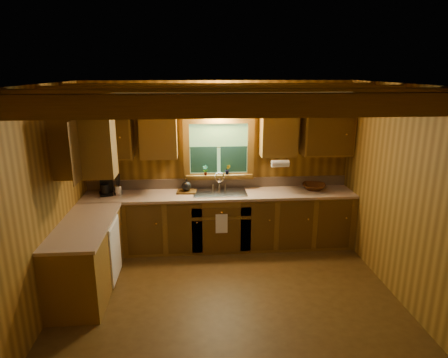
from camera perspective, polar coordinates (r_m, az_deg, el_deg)
room at (r=4.42m, az=0.82°, el=-3.43°), size 4.20×4.20×4.20m
ceiling_beams at (r=4.18m, az=0.88°, el=12.17°), size 4.20×2.54×0.18m
base_cabinets at (r=5.91m, az=-5.19°, el=-7.44°), size 4.20×2.22×0.86m
countertop at (r=5.76m, az=-5.16°, el=-3.29°), size 4.20×2.24×0.04m
backsplash at (r=6.31m, az=-0.78°, el=-0.57°), size 4.20×0.02×0.16m
dishwasher_panel at (r=5.47m, az=-15.68°, el=-10.00°), size 0.02×0.60×0.80m
upper_cabinets at (r=5.65m, az=-6.25°, el=6.38°), size 4.19×1.77×0.78m
window at (r=6.16m, az=-0.78°, el=4.29°), size 1.12×0.08×1.00m
window_sill at (r=6.20m, az=-0.74°, el=0.50°), size 1.06×0.14×0.04m
wall_sconce at (r=5.94m, az=-0.73°, el=10.07°), size 0.45×0.21×0.17m
paper_towel_roll at (r=5.99m, az=8.25°, el=2.26°), size 0.27×0.11×0.11m
dish_towel at (r=5.87m, az=-0.36°, el=-6.58°), size 0.18×0.01×0.30m
sink at (r=6.07m, az=-0.60°, el=-2.44°), size 0.82×0.48×0.43m
coffee_maker at (r=6.22m, az=-17.00°, el=-0.69°), size 0.19×0.24×0.34m
utensil_crock at (r=6.16m, az=-15.30°, el=-1.53°), size 0.12×0.12×0.34m
cutting_board at (r=6.10m, az=-5.52°, el=-1.87°), size 0.31×0.24×0.03m
teakettle at (r=6.07m, az=-5.54°, el=-1.06°), size 0.15×0.15×0.19m
wicker_basket at (r=6.38m, az=13.06°, el=-1.12°), size 0.46×0.46×0.09m
potted_plant_left at (r=6.13m, az=-2.76°, el=1.28°), size 0.09×0.07×0.16m
potted_plant_right at (r=6.18m, az=0.54°, el=1.42°), size 0.09×0.08×0.16m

